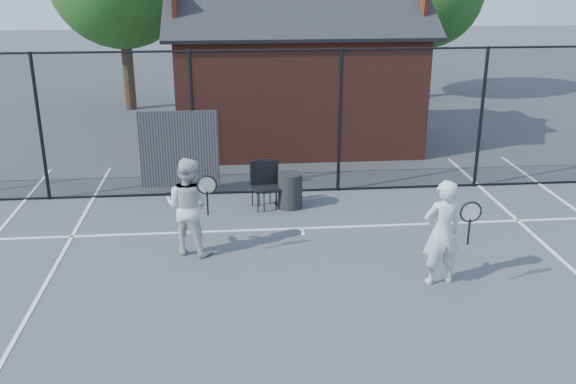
{
  "coord_description": "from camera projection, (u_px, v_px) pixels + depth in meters",
  "views": [
    {
      "loc": [
        -1.22,
        -7.75,
        4.63
      ],
      "look_at": [
        -0.34,
        1.96,
        1.1
      ],
      "focal_mm": 40.0,
      "sensor_mm": 36.0,
      "label": 1
    }
  ],
  "objects": [
    {
      "name": "ground",
      "position": [
        325.0,
        313.0,
        8.94
      ],
      "size": [
        80.0,
        80.0,
        0.0
      ],
      "primitive_type": "plane",
      "color": "#404549",
      "rests_on": "ground"
    },
    {
      "name": "court_lines",
      "position": [
        341.0,
        369.0,
        7.69
      ],
      "size": [
        11.02,
        18.0,
        0.01
      ],
      "color": "white",
      "rests_on": "ground"
    },
    {
      "name": "fence",
      "position": [
        277.0,
        126.0,
        13.1
      ],
      "size": [
        22.04,
        3.0,
        3.0
      ],
      "color": "black",
      "rests_on": "ground"
    },
    {
      "name": "clubhouse",
      "position": [
        296.0,
        82.0,
        16.86
      ],
      "size": [
        6.5,
        4.36,
        4.19
      ],
      "color": "maroon",
      "rests_on": "ground"
    },
    {
      "name": "player_front",
      "position": [
        442.0,
        232.0,
        9.51
      ],
      "size": [
        0.76,
        0.58,
        1.65
      ],
      "color": "silver",
      "rests_on": "ground"
    },
    {
      "name": "player_back",
      "position": [
        188.0,
        206.0,
        10.53
      ],
      "size": [
        0.99,
        0.89,
        1.65
      ],
      "color": "silver",
      "rests_on": "ground"
    },
    {
      "name": "chair_left",
      "position": [
        264.0,
        186.0,
        12.56
      ],
      "size": [
        0.55,
        0.56,
        0.93
      ],
      "primitive_type": "cube",
      "rotation": [
        0.0,
        0.0,
        0.25
      ],
      "color": "black",
      "rests_on": "ground"
    },
    {
      "name": "chair_right",
      "position": [
        270.0,
        186.0,
        12.58
      ],
      "size": [
        0.53,
        0.54,
        0.91
      ],
      "primitive_type": "cube",
      "rotation": [
        0.0,
        0.0,
        0.22
      ],
      "color": "black",
      "rests_on": "ground"
    },
    {
      "name": "waste_bin",
      "position": [
        290.0,
        191.0,
        12.64
      ],
      "size": [
        0.54,
        0.54,
        0.7
      ],
      "primitive_type": "cylinder",
      "rotation": [
        0.0,
        0.0,
        0.12
      ],
      "color": "#262626",
      "rests_on": "ground"
    }
  ]
}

